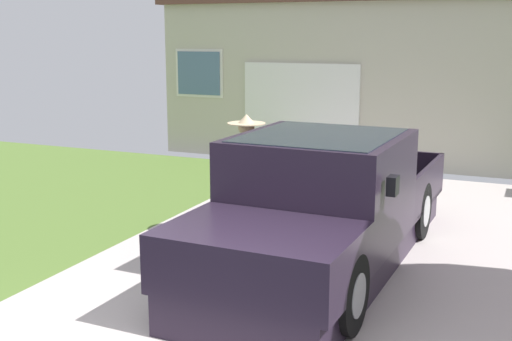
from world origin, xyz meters
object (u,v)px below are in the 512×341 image
object	(u,v)px
handbag	(246,239)
house_with_garage	(373,64)
pickup_truck	(320,212)
person_with_hat	(247,171)

from	to	relation	value
handbag	house_with_garage	world-z (taller)	house_with_garage
handbag	pickup_truck	bearing A→B (deg)	-20.76
pickup_truck	house_with_garage	distance (m)	9.69
pickup_truck	person_with_hat	size ratio (longest dim) A/B	3.13
person_with_hat	house_with_garage	distance (m)	8.75
house_with_garage	person_with_hat	bearing A→B (deg)	-87.58
handbag	house_with_garage	bearing A→B (deg)	93.24
person_with_hat	house_with_garage	world-z (taller)	house_with_garage
pickup_truck	handbag	bearing A→B (deg)	-19.19
handbag	person_with_hat	bearing A→B (deg)	113.85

